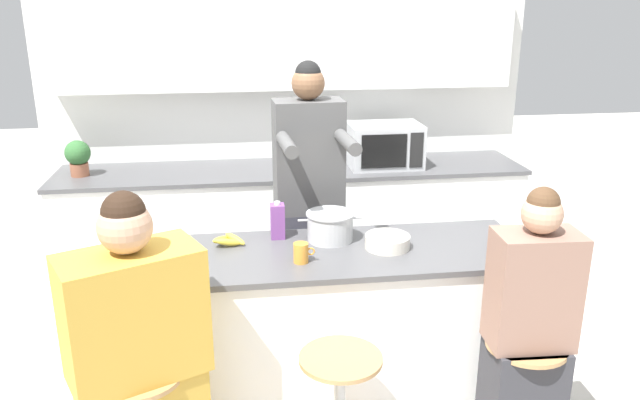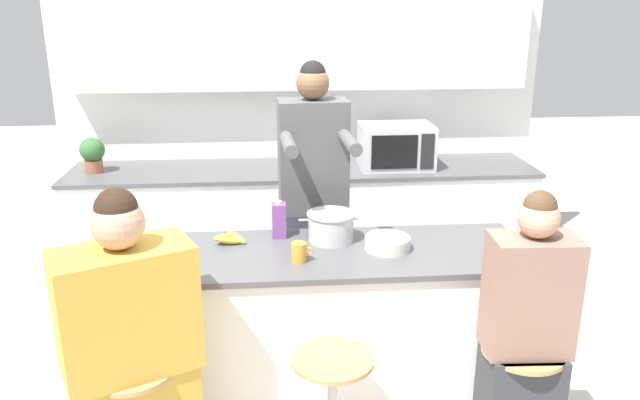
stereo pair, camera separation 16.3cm
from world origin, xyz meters
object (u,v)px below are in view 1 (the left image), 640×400
object	(u,v)px
person_wrapped_blanket	(139,367)
bar_stool_rightmost	(520,399)
cooking_pot	(330,226)
coffee_cup_near	(301,253)
kitchen_island	(322,328)
potted_plant	(78,156)
person_seated_near	(527,346)
banana_bunch	(228,240)
juice_carton	(278,221)
person_cooking	(309,216)
microwave	(385,145)
fruit_bowl	(387,242)

from	to	relation	value
person_wrapped_blanket	bar_stool_rightmost	bearing A→B (deg)	-24.93
cooking_pot	coffee_cup_near	size ratio (longest dim) A/B	3.24
kitchen_island	potted_plant	world-z (taller)	potted_plant
person_seated_near	banana_bunch	xyz separation A→B (m)	(-1.30, 0.73, 0.29)
person_seated_near	juice_carton	xyz separation A→B (m)	(-1.04, 0.80, 0.36)
bar_stool_rightmost	coffee_cup_near	bearing A→B (deg)	154.33
kitchen_island	banana_bunch	size ratio (longest dim) A/B	11.15
bar_stool_rightmost	person_wrapped_blanket	size ratio (longest dim) A/B	0.45
potted_plant	cooking_pot	bearing A→B (deg)	-40.85
person_cooking	juice_carton	world-z (taller)	person_cooking
bar_stool_rightmost	person_seated_near	distance (m)	0.28
person_cooking	potted_plant	bearing A→B (deg)	144.34
microwave	cooking_pot	bearing A→B (deg)	-114.88
person_cooking	person_wrapped_blanket	xyz separation A→B (m)	(-0.83, -1.11, -0.22)
kitchen_island	juice_carton	world-z (taller)	juice_carton
person_wrapped_blanket	juice_carton	size ratio (longest dim) A/B	7.00
kitchen_island	fruit_bowl	size ratio (longest dim) A/B	9.17
bar_stool_rightmost	banana_bunch	distance (m)	1.60
person_wrapped_blanket	banana_bunch	size ratio (longest dim) A/B	7.49
kitchen_island	person_cooking	world-z (taller)	person_cooking
person_seated_near	cooking_pot	world-z (taller)	person_seated_near
bar_stool_rightmost	cooking_pot	bearing A→B (deg)	136.85
person_wrapped_blanket	coffee_cup_near	size ratio (longest dim) A/B	13.49
bar_stool_rightmost	fruit_bowl	distance (m)	0.96
person_wrapped_blanket	potted_plant	world-z (taller)	person_wrapped_blanket
person_cooking	coffee_cup_near	distance (m)	0.66
person_wrapped_blanket	microwave	bearing A→B (deg)	28.48
banana_bunch	microwave	world-z (taller)	microwave
person_wrapped_blanket	coffee_cup_near	xyz separation A→B (m)	(0.72, 0.46, 0.27)
cooking_pot	microwave	world-z (taller)	microwave
banana_bunch	microwave	distance (m)	1.73
person_seated_near	coffee_cup_near	world-z (taller)	person_seated_near
fruit_bowl	juice_carton	world-z (taller)	juice_carton
person_cooking	person_wrapped_blanket	distance (m)	1.40
banana_bunch	person_seated_near	bearing A→B (deg)	-29.13
fruit_bowl	potted_plant	xyz separation A→B (m)	(-1.82, 1.48, 0.14)
fruit_bowl	person_seated_near	bearing A→B (deg)	-49.02
banana_bunch	juice_carton	bearing A→B (deg)	15.16
cooking_pot	potted_plant	size ratio (longest dim) A/B	1.36
kitchen_island	person_wrapped_blanket	bearing A→B (deg)	-145.21
person_seated_near	cooking_pot	size ratio (longest dim) A/B	4.01
person_seated_near	potted_plant	distance (m)	3.13
kitchen_island	person_cooking	xyz separation A→B (m)	(-0.00, 0.53, 0.44)
kitchen_island	person_wrapped_blanket	size ratio (longest dim) A/B	1.49
banana_bunch	juice_carton	size ratio (longest dim) A/B	0.93
microwave	potted_plant	bearing A→B (deg)	178.89
kitchen_island	bar_stool_rightmost	size ratio (longest dim) A/B	3.33
bar_stool_rightmost	juice_carton	xyz separation A→B (m)	(-1.04, 0.80, 0.64)
bar_stool_rightmost	person_wrapped_blanket	bearing A→B (deg)	-179.98
fruit_bowl	coffee_cup_near	distance (m)	0.47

